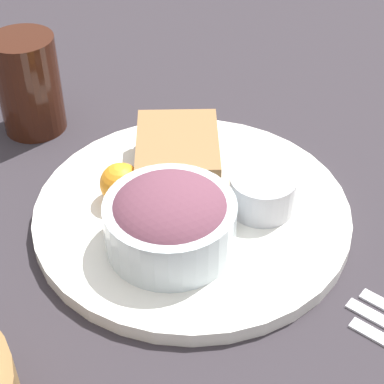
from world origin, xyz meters
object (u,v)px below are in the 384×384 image
sandwich (178,156)px  salad_bowl (170,220)px  dressing_cup (262,192)px  plate (192,213)px  drink_glass (29,84)px

sandwich → salad_bowl: (-0.10, 0.05, 0.01)m
salad_bowl → dressing_cup: 0.11m
plate → salad_bowl: (-0.04, 0.04, 0.04)m
plate → drink_glass: size_ratio=2.71×
salad_bowl → drink_glass: drink_glass is taller
drink_glass → salad_bowl: bearing=-164.8°
sandwich → dressing_cup: size_ratio=1.99×
plate → salad_bowl: salad_bowl is taller
dressing_cup → sandwich: bearing=34.3°
salad_bowl → plate: bearing=-43.2°
plate → drink_glass: bearing=26.2°
plate → dressing_cup: (-0.03, -0.07, 0.03)m
salad_bowl → sandwich: bearing=-25.2°
salad_bowl → dressing_cup: salad_bowl is taller
plate → salad_bowl: 0.07m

